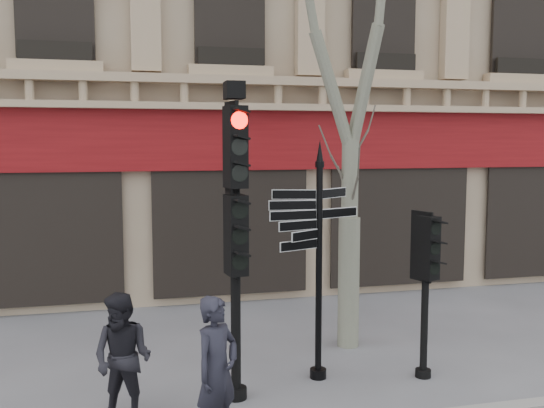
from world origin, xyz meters
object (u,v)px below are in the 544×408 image
(traffic_signal_main, at_px, (235,202))
(traffic_signal_secondary, at_px, (426,265))
(pedestrian_a, at_px, (217,372))
(pedestrian_b, at_px, (123,359))
(fingerpost, at_px, (319,220))

(traffic_signal_main, bearing_deg, traffic_signal_secondary, -6.44)
(traffic_signal_main, bearing_deg, pedestrian_a, -118.24)
(pedestrian_a, relative_size, pedestrian_b, 1.07)
(traffic_signal_main, relative_size, traffic_signal_secondary, 1.76)
(traffic_signal_main, distance_m, traffic_signal_secondary, 3.08)
(traffic_signal_main, height_order, pedestrian_a, traffic_signal_main)
(traffic_signal_secondary, bearing_deg, fingerpost, 150.71)
(traffic_signal_main, xyz_separation_m, pedestrian_b, (-1.52, -0.37, -1.92))
(traffic_signal_main, height_order, traffic_signal_secondary, traffic_signal_main)
(fingerpost, height_order, pedestrian_a, fingerpost)
(traffic_signal_secondary, distance_m, pedestrian_b, 4.53)
(fingerpost, relative_size, traffic_signal_main, 0.83)
(fingerpost, relative_size, traffic_signal_secondary, 1.45)
(traffic_signal_main, distance_m, pedestrian_a, 2.27)
(pedestrian_a, xyz_separation_m, pedestrian_b, (-1.07, 0.86, -0.06))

